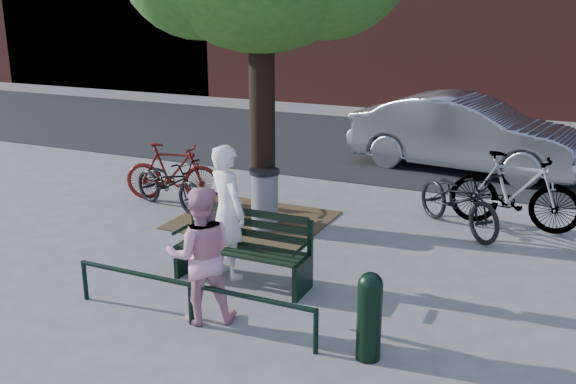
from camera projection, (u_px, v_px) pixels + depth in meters
The scene contains 14 objects.
ground at pixel (243, 283), 8.23m from camera, with size 90.00×90.00×0.00m, color gray.
dirt_pit at pixel (253, 220), 10.55m from camera, with size 2.40×2.00×0.02m, color brown.
road at pixel (408, 148), 15.64m from camera, with size 40.00×7.00×0.01m, color black.
park_bench at pixel (245, 246), 8.17m from camera, with size 1.74×0.54×0.97m.
guard_railing at pixel (190, 291), 7.07m from camera, with size 3.06×0.06×0.51m.
person_left at pixel (227, 212), 8.22m from camera, with size 0.64×0.42×1.76m, color white.
person_right at pixel (201, 255), 7.07m from camera, with size 0.76×0.59×1.57m, color pink.
bollard at pixel (369, 313), 6.36m from camera, with size 0.25×0.25×0.94m.
litter_bin at pixel (265, 199), 10.06m from camera, with size 0.47×0.47×0.96m.
bicycle_a at pixel (169, 183), 11.06m from camera, with size 0.60×1.72×0.91m, color black.
bicycle_b at pixel (172, 172), 11.44m from camera, with size 0.50×1.76×1.06m, color #5C0F0D.
bicycle_c at pixel (459, 199), 9.97m from camera, with size 0.67×1.93×1.01m, color black.
bicycle_d at pixel (514, 191), 10.06m from camera, with size 0.57×2.02×1.21m, color gray.
parked_car at pixel (466, 134), 13.46m from camera, with size 1.67×4.79×1.58m, color gray.
Camera 1 is at (3.66, -6.63, 3.49)m, focal length 40.00 mm.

